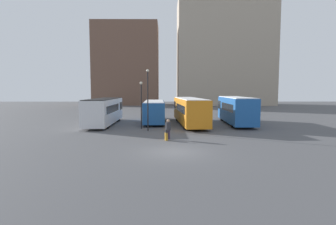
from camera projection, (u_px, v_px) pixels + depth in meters
The scene contains 11 objects.
ground_plane at pixel (174, 152), 17.44m from camera, with size 160.00×160.00×0.00m, color #4C4C4F.
building_block_left at pixel (127, 65), 75.04m from camera, with size 18.00×10.33×22.89m.
building_block_right at pixel (224, 53), 74.98m from camera, with size 26.45×13.22×29.42m.
bus_0 at pixel (104, 110), 31.57m from camera, with size 2.62×11.07×3.13m.
bus_1 at pixel (154, 111), 33.82m from camera, with size 2.83×10.16×2.75m.
bus_2 at pixel (190, 110), 31.61m from camera, with size 3.39×12.57×3.17m.
bus_3 at pixel (236, 109), 32.07m from camera, with size 2.94×10.66×3.30m.
traveler at pixel (168, 127), 21.90m from camera, with size 0.51×0.51×1.69m.
suitcase at pixel (166, 137), 21.47m from camera, with size 0.26×0.45×0.89m.
lamp_post_0 at pixel (148, 95), 26.36m from camera, with size 0.28×0.28×6.20m.
lamp_post_1 at pixel (141, 101), 27.78m from camera, with size 0.28×0.28×5.01m.
Camera 1 is at (-0.56, -17.16, 4.08)m, focal length 28.00 mm.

